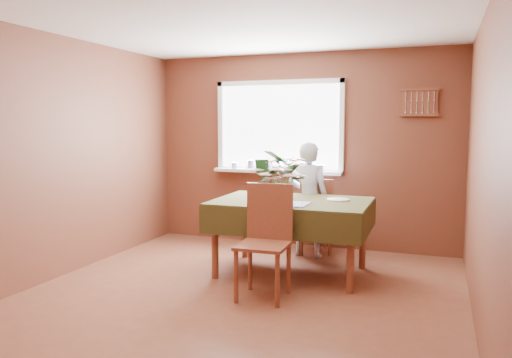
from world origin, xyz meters
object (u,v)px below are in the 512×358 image
(chair_far, at_px, (315,213))
(seated_woman, at_px, (308,199))
(dining_table, at_px, (292,209))
(flower_bouquet, at_px, (281,172))
(chair_near, at_px, (266,236))

(chair_far, height_order, seated_woman, seated_woman)
(dining_table, bearing_deg, flower_bouquet, -99.19)
(chair_far, height_order, chair_near, chair_near)
(seated_woman, bearing_deg, dining_table, 95.22)
(chair_far, height_order, flower_bouquet, flower_bouquet)
(dining_table, bearing_deg, chair_near, -92.71)
(chair_far, distance_m, chair_near, 1.62)
(seated_woman, bearing_deg, flower_bouquet, 92.88)
(seated_woman, bearing_deg, chair_near, 93.86)
(dining_table, xyz_separation_m, chair_far, (0.05, 0.87, -0.18))
(chair_near, height_order, seated_woman, seated_woman)
(seated_woman, xyz_separation_m, flower_bouquet, (-0.03, -1.00, 0.41))
(dining_table, xyz_separation_m, chair_near, (-0.03, -0.75, -0.13))
(chair_far, bearing_deg, chair_near, 66.39)
(seated_woman, distance_m, flower_bouquet, 1.08)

